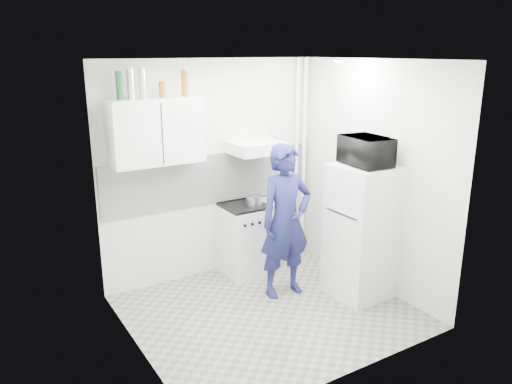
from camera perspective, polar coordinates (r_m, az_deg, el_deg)
floor at (r=5.47m, az=1.48°, el=-13.49°), size 2.80×2.80×0.00m
ceiling at (r=4.77m, az=1.71°, el=14.89°), size 2.80×2.80×0.00m
wall_back at (r=6.01m, az=-4.96°, el=2.54°), size 2.80×0.00×2.80m
wall_left at (r=4.39m, az=-13.92°, el=-2.96°), size 0.00×2.60×2.60m
wall_right at (r=5.82m, az=13.19°, el=1.73°), size 0.00×2.60×2.60m
person at (r=5.52m, az=3.41°, el=-3.36°), size 0.65×0.45×1.73m
stove at (r=6.19m, az=-1.34°, el=-5.49°), size 0.53×0.53×0.85m
fridge at (r=5.66m, az=11.96°, el=-4.43°), size 0.64×0.64×1.50m
stove_top at (r=6.05m, az=-1.37°, el=-1.59°), size 0.51×0.51×0.03m
saucepan at (r=6.01m, az=-0.23°, el=-0.98°), size 0.20×0.20×0.11m
microwave at (r=5.42m, az=12.50°, el=4.59°), size 0.59×0.43×0.31m
bottle_a at (r=5.29m, az=-15.38°, el=11.65°), size 0.07×0.07×0.29m
bottle_b at (r=5.32m, az=-14.13°, el=11.88°), size 0.08×0.08×0.31m
bottle_c at (r=5.36m, az=-12.84°, el=11.98°), size 0.07×0.07×0.30m
canister_a at (r=5.44m, az=-10.67°, el=11.44°), size 0.07×0.07×0.17m
bottle_e at (r=5.53m, az=-8.17°, el=12.20°), size 0.07×0.07×0.28m
upper_cabinet at (r=5.46m, az=-11.34°, el=6.80°), size 1.00×0.35×0.70m
range_hood at (r=5.96m, az=-0.05°, el=5.13°), size 0.60×0.50×0.14m
backsplash at (r=6.02m, az=-4.87°, el=1.58°), size 2.74×0.03×0.60m
pipe_a at (r=6.62m, az=5.47°, el=3.76°), size 0.05×0.05×2.60m
pipe_b at (r=6.55m, az=4.63°, el=3.65°), size 0.04×0.04×2.60m
ceiling_spot_fixture at (r=5.53m, az=9.49°, el=14.52°), size 0.10×0.10×0.02m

